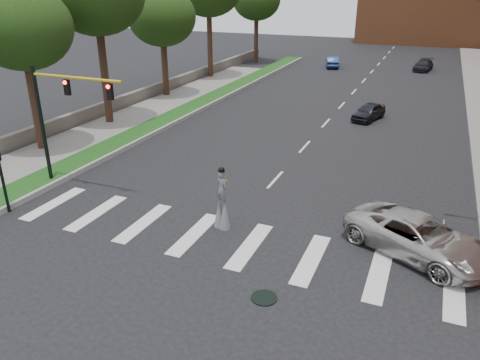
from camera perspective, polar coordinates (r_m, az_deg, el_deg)
ground_plane at (r=19.00m, az=-3.56°, el=-8.70°), size 160.00×160.00×0.00m
grass_median at (r=40.44m, az=-5.80°, el=8.83°), size 2.00×60.00×0.25m
median_curb at (r=39.96m, az=-4.46°, el=8.73°), size 0.20×60.00×0.28m
sidewalk_left at (r=34.20m, az=-18.26°, el=5.06°), size 4.00×60.00×0.18m
stone_wall at (r=44.79m, az=-10.92°, el=10.49°), size 0.50×56.00×1.10m
manhole at (r=16.49m, az=2.96°, el=-14.15°), size 0.90×0.90×0.04m
traffic_signal at (r=25.09m, az=-21.31°, el=8.04°), size 5.30×0.23×6.20m
secondary_signal at (r=23.84m, az=-27.10°, el=0.71°), size 0.25×0.21×3.23m
stilt_performer at (r=20.24m, az=-2.21°, el=-3.06°), size 0.82×0.63×2.85m
suv_crossing at (r=19.69m, az=20.84°, el=-6.42°), size 6.30×4.98×1.59m
car_near at (r=38.10m, az=15.42°, el=8.03°), size 2.48×4.01×1.28m
car_mid at (r=61.59m, az=11.21°, el=13.95°), size 2.43×4.34×1.35m
car_far at (r=62.24m, az=21.46°, el=12.89°), size 2.40×4.64×1.29m
tree_1 at (r=31.20m, az=-25.05°, el=16.41°), size 5.82×5.82×10.00m
tree_3 at (r=44.24m, az=-9.52°, el=18.98°), size 6.04×6.04×9.67m
tree_5 at (r=63.74m, az=2.03°, el=21.08°), size 6.08×6.08×10.43m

